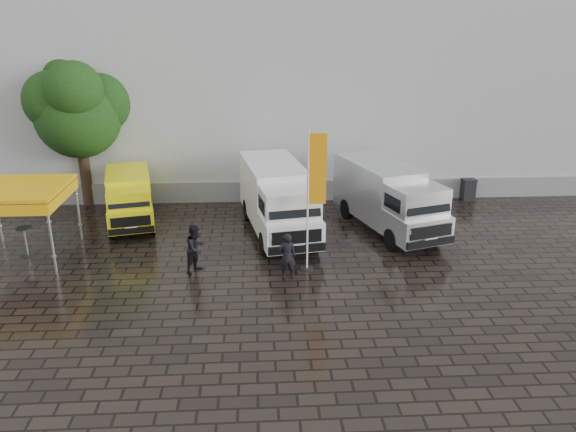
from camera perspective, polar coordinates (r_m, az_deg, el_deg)
name	(u,v)px	position (r m, az deg, el deg)	size (l,w,h in m)	color
ground	(321,269)	(20.38, 3.41, -5.36)	(120.00, 120.00, 0.00)	black
exhibition_hall	(326,62)	(34.67, 3.91, 15.38)	(44.00, 16.00, 12.00)	silver
hall_plinth	(344,190)	(27.82, 5.67, 2.67)	(44.00, 0.15, 1.00)	gray
van_yellow	(130,200)	(25.25, -15.80, 1.61)	(1.81, 4.71, 2.17)	#FFF40D
van_white	(278,201)	(23.07, -1.05, 1.51)	(2.17, 6.51, 2.82)	white
van_silver	(388,199)	(23.85, 10.13, 1.70)	(2.10, 6.30, 2.73)	silver
canopy_tent	(16,191)	(22.67, -25.89, 2.27)	(3.37, 3.37, 2.76)	silver
flagpole	(313,192)	(19.31, 2.57, 2.41)	(0.88, 0.50, 5.14)	black
tree	(76,109)	(27.97, -20.72, 10.10)	(3.94, 4.03, 7.07)	black
cocktail_table	(26,242)	(23.36, -25.08, -2.39)	(0.60, 0.60, 1.14)	black
wheelie_bin	(468,189)	(29.06, 17.83, 2.60)	(0.64, 0.64, 1.06)	black
person_front	(287,256)	(19.31, -0.09, -4.08)	(0.61, 0.40, 1.66)	black
person_tent	(196,248)	(20.08, -9.33, -3.27)	(0.85, 0.66, 1.75)	black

